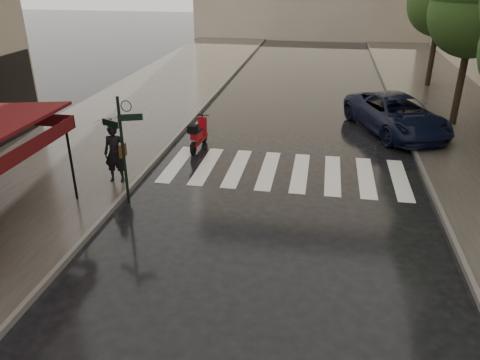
% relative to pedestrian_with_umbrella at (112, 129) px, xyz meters
% --- Properties ---
extents(ground, '(120.00, 120.00, 0.00)m').
position_rel_pedestrian_with_umbrella_xyz_m(ground, '(2.00, -4.11, -1.80)').
color(ground, black).
rests_on(ground, ground).
extents(sidewalk_near, '(6.00, 60.00, 0.12)m').
position_rel_pedestrian_with_umbrella_xyz_m(sidewalk_near, '(-2.50, 7.89, -1.74)').
color(sidewalk_near, '#38332D').
rests_on(sidewalk_near, ground).
extents(sidewalk_far, '(5.50, 60.00, 0.12)m').
position_rel_pedestrian_with_umbrella_xyz_m(sidewalk_far, '(12.25, 7.89, -1.74)').
color(sidewalk_far, '#38332D').
rests_on(sidewalk_far, ground).
extents(curb_near, '(0.12, 60.00, 0.16)m').
position_rel_pedestrian_with_umbrella_xyz_m(curb_near, '(0.55, 7.89, -1.72)').
color(curb_near, '#595651').
rests_on(curb_near, ground).
extents(curb_far, '(0.12, 60.00, 0.16)m').
position_rel_pedestrian_with_umbrella_xyz_m(curb_far, '(9.45, 7.89, -1.72)').
color(curb_far, '#595651').
rests_on(curb_far, ground).
extents(crosswalk, '(7.85, 3.20, 0.01)m').
position_rel_pedestrian_with_umbrella_xyz_m(crosswalk, '(4.97, 1.89, -1.79)').
color(crosswalk, silver).
rests_on(crosswalk, ground).
extents(signpost, '(1.17, 0.29, 3.10)m').
position_rel_pedestrian_with_umbrella_xyz_m(signpost, '(0.80, -1.11, 0.03)').
color(signpost, black).
rests_on(signpost, ground).
extents(pedestrian_with_umbrella, '(1.19, 1.21, 2.53)m').
position_rel_pedestrian_with_umbrella_xyz_m(pedestrian_with_umbrella, '(0.00, 0.00, 0.00)').
color(pedestrian_with_umbrella, black).
rests_on(pedestrian_with_umbrella, sidewalk_near).
extents(scooter, '(0.47, 1.72, 1.13)m').
position_rel_pedestrian_with_umbrella_xyz_m(scooter, '(1.67, 3.38, -1.27)').
color(scooter, black).
rests_on(scooter, ground).
extents(parked_car, '(4.31, 5.87, 1.48)m').
position_rel_pedestrian_with_umbrella_xyz_m(parked_car, '(9.00, 6.66, -1.06)').
color(parked_car, black).
rests_on(parked_car, ground).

